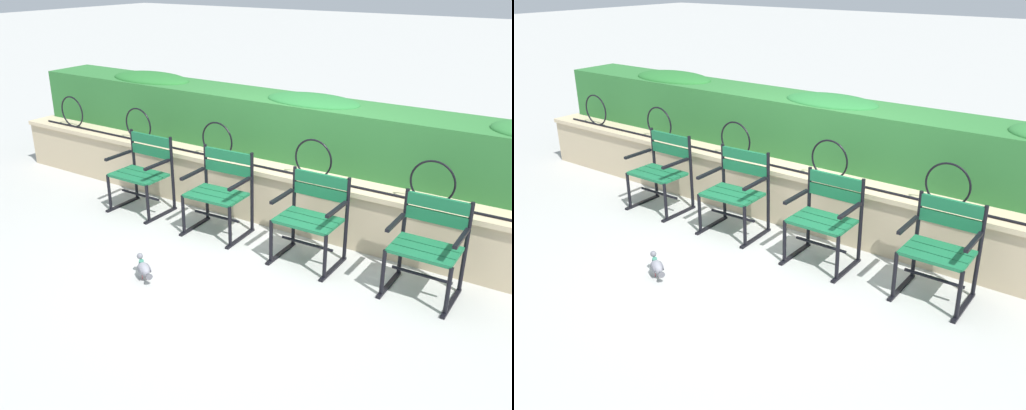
{
  "view_description": "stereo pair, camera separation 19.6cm",
  "coord_description": "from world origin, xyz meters",
  "views": [
    {
      "loc": [
        2.68,
        -3.93,
        2.62
      ],
      "look_at": [
        0.0,
        0.14,
        0.55
      ],
      "focal_mm": 39.51,
      "sensor_mm": 36.0,
      "label": 1
    },
    {
      "loc": [
        2.84,
        -3.82,
        2.62
      ],
      "look_at": [
        0.0,
        0.14,
        0.55
      ],
      "focal_mm": 39.51,
      "sensor_mm": 36.0,
      "label": 2
    }
  ],
  "objects": [
    {
      "name": "stone_wall",
      "position": [
        0.0,
        0.96,
        0.32
      ],
      "size": [
        8.45,
        0.41,
        0.62
      ],
      "color": "tan",
      "rests_on": "ground"
    },
    {
      "name": "iron_arch_fence",
      "position": [
        -0.33,
        0.88,
        0.8
      ],
      "size": [
        7.89,
        0.02,
        0.42
      ],
      "color": "black",
      "rests_on": "stone_wall"
    },
    {
      "name": "ground_plane",
      "position": [
        0.0,
        0.0,
        0.0
      ],
      "size": [
        60.0,
        60.0,
        0.0
      ],
      "primitive_type": "plane",
      "color": "#ADADA8"
    },
    {
      "name": "pigeon_near_chairs",
      "position": [
        -0.6,
        -0.78,
        0.11
      ],
      "size": [
        0.27,
        0.19,
        0.22
      ],
      "color": "gray",
      "rests_on": "ground"
    },
    {
      "name": "hedge_row",
      "position": [
        -0.04,
        1.48,
        0.97
      ],
      "size": [
        8.28,
        0.7,
        0.73
      ],
      "color": "#2D7033",
      "rests_on": "stone_wall"
    },
    {
      "name": "park_chair_leftmost",
      "position": [
        -1.73,
        0.43,
        0.47
      ],
      "size": [
        0.64,
        0.52,
        0.88
      ],
      "color": "#19663D",
      "rests_on": "ground"
    },
    {
      "name": "park_chair_rightmost",
      "position": [
        1.56,
        0.42,
        0.46
      ],
      "size": [
        0.59,
        0.52,
        0.85
      ],
      "color": "#19663D",
      "rests_on": "ground"
    },
    {
      "name": "park_chair_centre_left",
      "position": [
        -0.64,
        0.43,
        0.47
      ],
      "size": [
        0.65,
        0.55,
        0.88
      ],
      "color": "#19663D",
      "rests_on": "ground"
    },
    {
      "name": "park_chair_centre_right",
      "position": [
        0.46,
        0.39,
        0.46
      ],
      "size": [
        0.61,
        0.52,
        0.85
      ],
      "color": "#19663D",
      "rests_on": "ground"
    }
  ]
}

